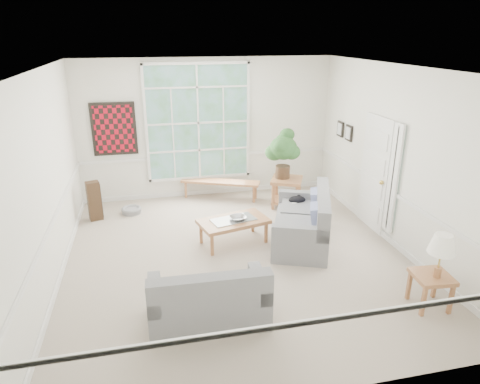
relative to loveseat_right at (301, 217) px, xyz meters
name	(u,v)px	position (x,y,z in m)	size (l,w,h in m)	color
floor	(237,256)	(-1.21, -0.26, -0.47)	(5.50, 6.00, 0.01)	#A49586
ceiling	(236,68)	(-1.21, -0.26, 2.53)	(5.50, 6.00, 0.02)	white
wall_back	(207,129)	(-1.21, 2.74, 1.03)	(5.50, 0.02, 3.00)	white
wall_front	(307,269)	(-1.21, -3.26, 1.03)	(5.50, 0.02, 3.00)	white
wall_left	(45,183)	(-3.96, -0.26, 1.03)	(0.02, 6.00, 3.00)	white
wall_right	(398,159)	(1.54, -0.26, 1.03)	(0.02, 6.00, 3.00)	white
window_back	(198,123)	(-1.41, 2.70, 1.18)	(2.30, 0.08, 2.40)	white
entry_door	(374,174)	(1.50, 0.34, 0.58)	(0.08, 0.90, 2.10)	white
door_sidelight	(394,179)	(1.50, -0.29, 0.68)	(0.08, 0.26, 1.90)	white
wall_art	(114,129)	(-3.16, 2.69, 1.13)	(0.90, 0.06, 1.10)	#620B15
wall_frame_near	(348,133)	(1.50, 1.49, 1.08)	(0.04, 0.26, 0.32)	black
wall_frame_far	(340,129)	(1.50, 1.89, 1.08)	(0.04, 0.26, 0.32)	black
loveseat_right	(301,217)	(0.00, 0.00, 0.00)	(0.90, 1.73, 0.94)	slate
loveseat_front	(208,293)	(-1.91, -1.81, -0.06)	(1.49, 0.77, 0.81)	slate
coffee_table	(234,231)	(-1.16, 0.22, -0.25)	(1.18, 0.64, 0.44)	#A26840
pewter_bowl	(238,218)	(-1.09, 0.19, 0.01)	(0.34, 0.34, 0.08)	gray
window_bench	(220,190)	(-1.00, 2.39, -0.27)	(1.73, 0.34, 0.40)	#A26840
end_table	(286,192)	(0.27, 1.63, -0.16)	(0.62, 0.62, 0.62)	#A26840
houseplant	(283,154)	(0.20, 1.71, 0.67)	(0.61, 0.61, 1.04)	#2B5928
side_table	(430,290)	(1.02, -2.17, -0.23)	(0.47, 0.47, 0.48)	#A26840
table_lamp	(440,256)	(1.04, -2.22, 0.32)	(0.35, 0.35, 0.61)	white
pet_bed	(132,210)	(-2.93, 1.97, -0.41)	(0.41, 0.41, 0.12)	gray
floor_speaker	(94,201)	(-3.61, 1.79, -0.08)	(0.24, 0.19, 0.78)	#3C2919
cat	(297,199)	(0.13, 0.61, 0.09)	(0.33, 0.23, 0.15)	black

